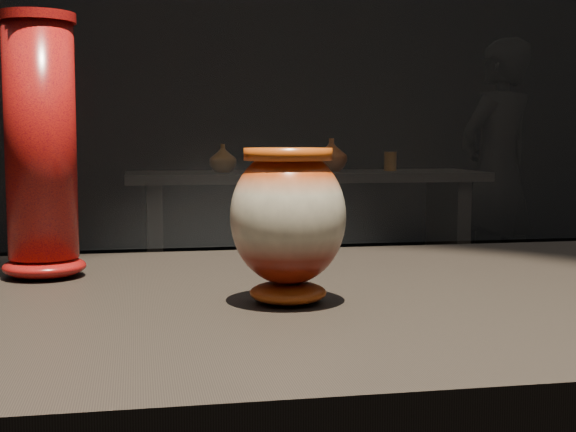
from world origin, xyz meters
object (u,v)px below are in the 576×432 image
tall_vase (41,151)px  visitor (497,172)px  main_vase (288,219)px  back_shelf (306,218)px

tall_vase → visitor: visitor is taller
main_vase → back_shelf: main_vase is taller
main_vase → tall_vase: tall_vase is taller
main_vase → tall_vase: 0.39m
back_shelf → visitor: visitor is taller
main_vase → back_shelf: bearing=77.7°
tall_vase → visitor: size_ratio=0.21×
main_vase → back_shelf: 3.60m
main_vase → visitor: size_ratio=0.11×
back_shelf → visitor: bearing=20.4°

